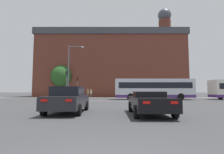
# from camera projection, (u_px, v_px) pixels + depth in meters

# --- Properties ---
(stop_line_strip) EXTENTS (9.85, 0.30, 0.01)m
(stop_line_strip) POSITION_uv_depth(u_px,v_px,m) (110.00, 101.00, 23.53)
(stop_line_strip) COLOR silver
(stop_line_strip) RESTS_ON ground_plane
(far_pavement) EXTENTS (70.94, 2.50, 0.01)m
(far_pavement) POSITION_uv_depth(u_px,v_px,m) (111.00, 98.00, 35.67)
(far_pavement) COLOR gray
(far_pavement) RESTS_ON ground_plane
(brick_civic_building) EXTENTS (35.79, 13.85, 23.43)m
(brick_civic_building) POSITION_uv_depth(u_px,v_px,m) (112.00, 65.00, 45.80)
(brick_civic_building) COLOR brown
(brick_civic_building) RESTS_ON ground_plane
(car_saloon_left) EXTENTS (2.08, 4.58, 1.58)m
(car_saloon_left) POSITION_uv_depth(u_px,v_px,m) (68.00, 99.00, 10.69)
(car_saloon_left) COLOR #232328
(car_saloon_left) RESTS_ON ground_plane
(car_roadster_right) EXTENTS (2.09, 4.61, 1.29)m
(car_roadster_right) POSITION_uv_depth(u_px,v_px,m) (150.00, 102.00, 9.79)
(car_roadster_right) COLOR black
(car_roadster_right) RESTS_ON ground_plane
(bus_crossing_lead) EXTENTS (12.08, 2.68, 3.21)m
(bus_crossing_lead) POSITION_uv_depth(u_px,v_px,m) (154.00, 89.00, 27.32)
(bus_crossing_lead) COLOR silver
(bus_crossing_lead) RESTS_ON ground_plane
(traffic_light_far_left) EXTENTS (0.26, 0.31, 4.20)m
(traffic_light_far_left) POSITION_uv_depth(u_px,v_px,m) (78.00, 84.00, 34.86)
(traffic_light_far_left) COLOR slate
(traffic_light_far_left) RESTS_ON ground_plane
(traffic_light_near_left) EXTENTS (0.26, 0.31, 4.12)m
(traffic_light_near_left) POSITION_uv_depth(u_px,v_px,m) (67.00, 81.00, 24.06)
(traffic_light_near_left) COLOR slate
(traffic_light_near_left) RESTS_ON ground_plane
(street_lamp_junction) EXTENTS (2.46, 0.36, 8.47)m
(street_lamp_junction) POSITION_uv_depth(u_px,v_px,m) (71.00, 67.00, 27.10)
(street_lamp_junction) COLOR slate
(street_lamp_junction) RESTS_ON ground_plane
(pedestrian_waiting) EXTENTS (0.45, 0.36, 1.72)m
(pedestrian_waiting) POSITION_uv_depth(u_px,v_px,m) (91.00, 93.00, 36.51)
(pedestrian_waiting) COLOR brown
(pedestrian_waiting) RESTS_ON ground_plane
(pedestrian_walking_east) EXTENTS (0.42, 0.45, 1.78)m
(pedestrian_walking_east) POSITION_uv_depth(u_px,v_px,m) (88.00, 93.00, 35.81)
(pedestrian_walking_east) COLOR brown
(pedestrian_walking_east) RESTS_ON ground_plane
(tree_by_building) EXTENTS (4.64, 4.64, 7.14)m
(tree_by_building) POSITION_uv_depth(u_px,v_px,m) (62.00, 76.00, 38.98)
(tree_by_building) COLOR #4C3823
(tree_by_building) RESTS_ON ground_plane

